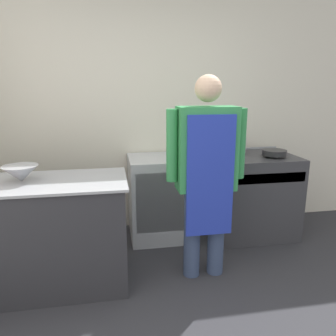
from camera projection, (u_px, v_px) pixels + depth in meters
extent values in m
cube|color=silver|center=(142.00, 109.00, 3.59)|extent=(8.00, 0.05, 2.70)
cube|color=#2D2D33|center=(44.00, 236.00, 2.62)|extent=(1.28, 0.65, 0.87)
cube|color=#9EA0A8|center=(39.00, 183.00, 2.51)|extent=(1.34, 0.67, 0.02)
cube|color=#38383D|center=(250.00, 194.00, 3.59)|extent=(0.88, 0.72, 0.88)
cube|color=#9EA0A8|center=(267.00, 178.00, 3.20)|extent=(0.81, 0.03, 0.10)
cube|color=#9EA0A8|center=(240.00, 148.00, 3.81)|extent=(0.88, 0.03, 0.02)
cube|color=silver|center=(156.00, 197.00, 3.50)|extent=(0.57, 0.60, 0.88)
cube|color=silver|center=(161.00, 203.00, 3.22)|extent=(0.48, 0.02, 0.61)
cylinder|color=#38476B|center=(192.00, 233.00, 2.77)|extent=(0.14, 0.14, 0.78)
cylinder|color=#38476B|center=(216.00, 231.00, 2.81)|extent=(0.14, 0.14, 0.78)
cube|color=#338C4C|center=(207.00, 149.00, 2.61)|extent=(0.47, 0.22, 0.67)
cube|color=#2338B2|center=(210.00, 177.00, 2.54)|extent=(0.38, 0.02, 0.96)
cylinder|color=#338C4C|center=(172.00, 146.00, 2.56)|extent=(0.09, 0.09, 0.57)
cylinder|color=#338C4C|center=(240.00, 144.00, 2.65)|extent=(0.09, 0.09, 0.57)
sphere|color=beige|center=(208.00, 88.00, 2.50)|extent=(0.21, 0.21, 0.21)
cone|color=#9EA0A8|center=(21.00, 174.00, 2.49)|extent=(0.27, 0.27, 0.12)
cylinder|color=#9EA0A8|center=(231.00, 145.00, 3.55)|extent=(0.31, 0.31, 0.16)
ellipsoid|color=#9EA0A8|center=(232.00, 135.00, 3.52)|extent=(0.30, 0.30, 0.05)
cylinder|color=#262628|center=(274.00, 153.00, 3.39)|extent=(0.25, 0.25, 0.05)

